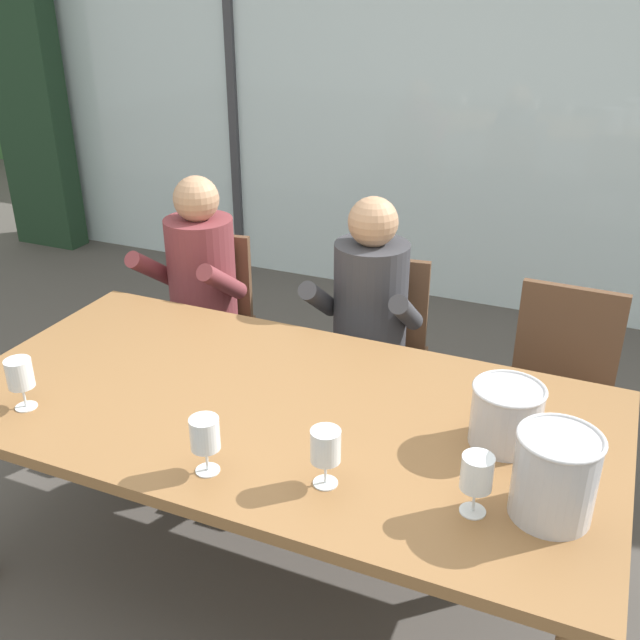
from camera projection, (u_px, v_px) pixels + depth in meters
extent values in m
plane|color=#4C4742|center=(373.00, 430.00, 3.50)|extent=(14.00, 14.00, 0.00)
cube|color=silver|center=(474.00, 102.00, 4.36)|extent=(7.38, 0.03, 2.60)
cube|color=#38383D|center=(233.00, 88.00, 4.93)|extent=(0.06, 0.06, 2.60)
cube|color=#386633|center=(539.00, 100.00, 7.11)|extent=(13.38, 2.40, 1.75)
cube|color=#1E3823|center=(26.00, 78.00, 5.40)|extent=(0.56, 0.20, 2.60)
cube|color=olive|center=(278.00, 409.00, 2.37)|extent=(2.18, 1.10, 0.04)
cylinder|color=olive|center=(128.00, 380.00, 3.25)|extent=(0.07, 0.07, 0.69)
cylinder|color=olive|center=(588.00, 493.00, 2.55)|extent=(0.07, 0.07, 0.69)
cube|color=brown|center=(198.00, 331.00, 3.49)|extent=(0.50, 0.50, 0.03)
cube|color=brown|center=(211.00, 274.00, 3.57)|extent=(0.42, 0.10, 0.42)
cylinder|color=brown|center=(148.00, 385.00, 3.47)|extent=(0.04, 0.04, 0.42)
cylinder|color=brown|center=(222.00, 396.00, 3.38)|extent=(0.04, 0.04, 0.42)
cylinder|color=brown|center=(182.00, 350.00, 3.80)|extent=(0.04, 0.04, 0.42)
cylinder|color=brown|center=(250.00, 359.00, 3.71)|extent=(0.04, 0.04, 0.42)
cube|color=brown|center=(372.00, 365.00, 3.19)|extent=(0.50, 0.50, 0.03)
cube|color=brown|center=(383.00, 301.00, 3.27)|extent=(0.42, 0.09, 0.42)
cylinder|color=brown|center=(319.00, 424.00, 3.17)|extent=(0.04, 0.04, 0.42)
cylinder|color=brown|center=(405.00, 437.00, 3.08)|extent=(0.04, 0.04, 0.42)
cylinder|color=brown|center=(340.00, 382.00, 3.50)|extent=(0.04, 0.04, 0.42)
cylinder|color=brown|center=(418.00, 393.00, 3.41)|extent=(0.04, 0.04, 0.42)
cube|color=brown|center=(554.00, 404.00, 2.90)|extent=(0.45, 0.45, 0.03)
cube|color=brown|center=(569.00, 334.00, 2.97)|extent=(0.42, 0.05, 0.42)
cylinder|color=brown|center=(491.00, 463.00, 2.92)|extent=(0.04, 0.04, 0.42)
cylinder|color=brown|center=(589.00, 488.00, 2.77)|extent=(0.04, 0.04, 0.42)
cylinder|color=brown|center=(510.00, 416.00, 3.23)|extent=(0.04, 0.04, 0.42)
cylinder|color=brown|center=(599.00, 437.00, 3.08)|extent=(0.04, 0.04, 0.42)
cylinder|color=brown|center=(202.00, 272.00, 3.41)|extent=(0.33, 0.33, 0.52)
sphere|color=tan|center=(196.00, 199.00, 3.25)|extent=(0.21, 0.21, 0.21)
cube|color=#47423D|center=(166.00, 335.00, 3.39)|extent=(0.14, 0.40, 0.13)
cube|color=#47423D|center=(199.00, 342.00, 3.32)|extent=(0.14, 0.40, 0.13)
cylinder|color=#47423D|center=(146.00, 399.00, 3.33)|extent=(0.10, 0.10, 0.45)
cylinder|color=#47423D|center=(178.00, 408.00, 3.26)|extent=(0.10, 0.10, 0.45)
cylinder|color=brown|center=(153.00, 269.00, 3.37)|extent=(0.09, 0.33, 0.26)
cylinder|color=brown|center=(223.00, 282.00, 3.23)|extent=(0.09, 0.33, 0.26)
cylinder|color=#38383D|center=(371.00, 301.00, 3.11)|extent=(0.33, 0.33, 0.52)
sphere|color=tan|center=(373.00, 222.00, 2.95)|extent=(0.21, 0.21, 0.21)
cube|color=#47423D|center=(335.00, 371.00, 3.08)|extent=(0.14, 0.40, 0.13)
cube|color=#47423D|center=(375.00, 379.00, 3.02)|extent=(0.14, 0.40, 0.13)
cylinder|color=#47423D|center=(318.00, 444.00, 3.02)|extent=(0.10, 0.10, 0.45)
cylinder|color=#47423D|center=(358.00, 453.00, 2.96)|extent=(0.10, 0.10, 0.45)
cylinder|color=#38383D|center=(320.00, 299.00, 3.06)|extent=(0.09, 0.33, 0.26)
cylinder|color=#38383D|center=(406.00, 313.00, 2.93)|extent=(0.09, 0.33, 0.26)
cylinder|color=#B7B7BC|center=(506.00, 416.00, 2.12)|extent=(0.21, 0.21, 0.19)
torus|color=silver|center=(510.00, 389.00, 2.08)|extent=(0.22, 0.22, 0.01)
cylinder|color=#B7B7BC|center=(555.00, 477.00, 1.83)|extent=(0.21, 0.21, 0.24)
torus|color=silver|center=(561.00, 438.00, 1.78)|extent=(0.22, 0.22, 0.01)
cylinder|color=silver|center=(473.00, 511.00, 1.88)|extent=(0.07, 0.07, 0.00)
cylinder|color=silver|center=(474.00, 499.00, 1.87)|extent=(0.01, 0.01, 0.07)
cylinder|color=silver|center=(477.00, 472.00, 1.83)|extent=(0.08, 0.08, 0.09)
cylinder|color=maroon|center=(476.00, 481.00, 1.84)|extent=(0.07, 0.07, 0.04)
cylinder|color=silver|center=(26.00, 407.00, 2.34)|extent=(0.07, 0.07, 0.00)
cylinder|color=silver|center=(24.00, 396.00, 2.32)|extent=(0.01, 0.01, 0.07)
cylinder|color=silver|center=(19.00, 373.00, 2.29)|extent=(0.08, 0.08, 0.09)
cylinder|color=#E0D184|center=(21.00, 381.00, 2.30)|extent=(0.07, 0.07, 0.04)
cylinder|color=silver|center=(325.00, 483.00, 1.99)|extent=(0.07, 0.07, 0.00)
cylinder|color=silver|center=(325.00, 471.00, 1.97)|extent=(0.01, 0.01, 0.07)
cylinder|color=silver|center=(326.00, 446.00, 1.93)|extent=(0.08, 0.08, 0.09)
cylinder|color=silver|center=(208.00, 470.00, 2.04)|extent=(0.07, 0.07, 0.00)
cylinder|color=silver|center=(207.00, 459.00, 2.02)|extent=(0.01, 0.01, 0.07)
cylinder|color=silver|center=(205.00, 434.00, 1.99)|extent=(0.08, 0.08, 0.09)
cylinder|color=#560C1E|center=(205.00, 442.00, 2.00)|extent=(0.07, 0.07, 0.04)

